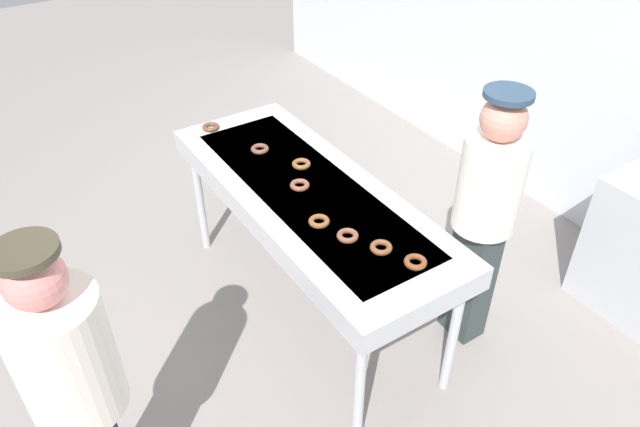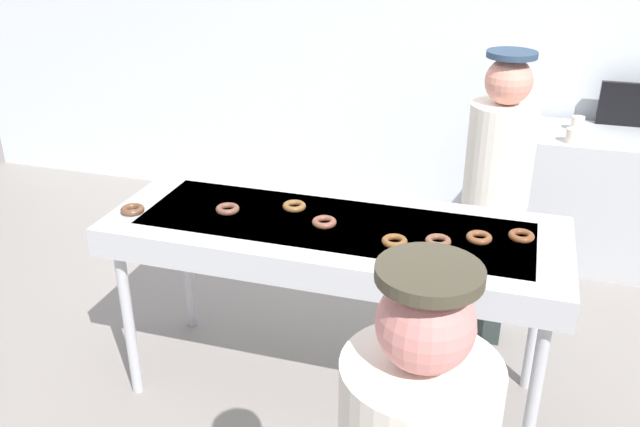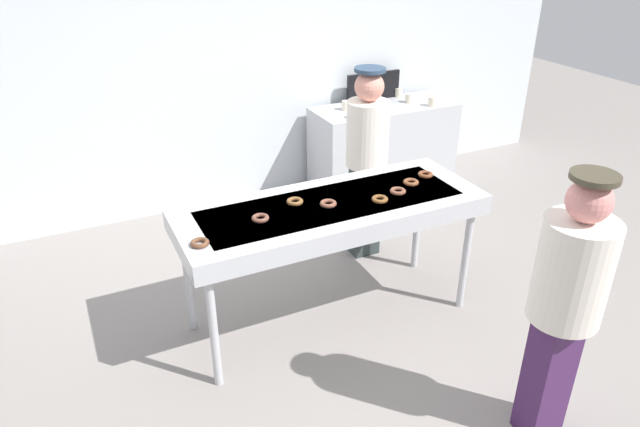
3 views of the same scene
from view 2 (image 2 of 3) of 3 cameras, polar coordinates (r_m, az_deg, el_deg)
name	(u,v)px [view 2 (image 2 of 3)]	position (r m, az deg, el deg)	size (l,w,h in m)	color
ground_plane	(333,388)	(3.71, 1.07, -14.46)	(16.00, 16.00, 0.00)	gray
back_wall	(422,28)	(5.23, 8.58, 15.20)	(8.00, 0.12, 2.97)	silver
fryer_conveyor	(334,238)	(3.21, 1.19, -2.08)	(2.16, 0.80, 0.97)	#B7BABF
chocolate_donut_0	(228,209)	(3.32, -7.80, 0.38)	(0.12, 0.12, 0.03)	brown
chocolate_donut_1	(133,209)	(3.41, -15.53, 0.33)	(0.12, 0.12, 0.03)	brown
chocolate_donut_2	(479,238)	(3.10, 13.26, -1.99)	(0.12, 0.12, 0.03)	brown
chocolate_donut_3	(395,241)	(3.00, 6.30, -2.34)	(0.12, 0.12, 0.03)	brown
chocolate_donut_4	(294,206)	(3.32, -2.18, 0.63)	(0.12, 0.12, 0.03)	brown
chocolate_donut_5	(324,222)	(3.16, 0.36, -0.73)	(0.12, 0.12, 0.03)	brown
chocolate_donut_6	(438,241)	(3.03, 9.93, -2.31)	(0.12, 0.12, 0.03)	brown
chocolate_donut_7	(521,236)	(3.16, 16.62, -1.81)	(0.12, 0.12, 0.03)	brown
worker_baker	(496,184)	(3.75, 14.66, 2.45)	(0.35, 0.35, 1.68)	#2E3938
prep_counter	(634,204)	(5.09, 24.99, 0.76)	(1.56, 0.62, 0.93)	#B7BABF
paper_cup_0	(577,123)	(4.92, 20.88, 7.11)	(0.09, 0.09, 0.10)	beige
paper_cup_4	(573,136)	(4.65, 20.52, 6.16)	(0.09, 0.09, 0.10)	beige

